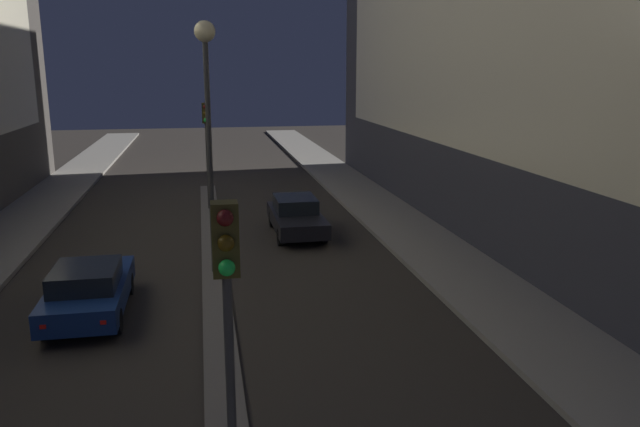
% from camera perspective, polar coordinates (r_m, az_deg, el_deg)
% --- Properties ---
extents(median_strip, '(0.79, 29.50, 0.10)m').
position_cam_1_polar(median_strip, '(20.48, -9.64, -5.15)').
color(median_strip, '#66605B').
rests_on(median_strip, ground).
extents(traffic_light_near, '(0.32, 0.42, 4.80)m').
position_cam_1_polar(traffic_light_near, '(7.72, -8.43, -8.39)').
color(traffic_light_near, '#383838').
rests_on(traffic_light_near, median_strip).
extents(traffic_light_mid, '(0.32, 0.42, 4.80)m').
position_cam_1_polar(traffic_light_mid, '(28.61, -10.35, 7.34)').
color(traffic_light_mid, '#383838').
rests_on(traffic_light_mid, median_strip).
extents(street_lamp, '(0.62, 0.62, 7.67)m').
position_cam_1_polar(street_lamp, '(19.22, -10.29, 11.22)').
color(street_lamp, '#383838').
rests_on(street_lamp, median_strip).
extents(car_left_lane, '(1.89, 4.47, 1.44)m').
position_cam_1_polar(car_left_lane, '(17.63, -20.40, -6.53)').
color(car_left_lane, navy).
rests_on(car_left_lane, ground).
extents(car_right_lane, '(1.85, 4.57, 1.44)m').
position_cam_1_polar(car_right_lane, '(24.58, -2.18, -0.22)').
color(car_right_lane, black).
rests_on(car_right_lane, ground).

